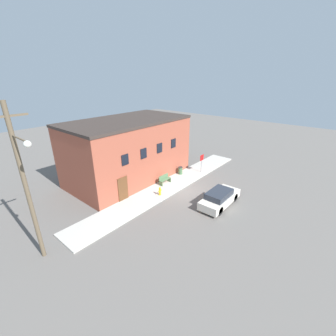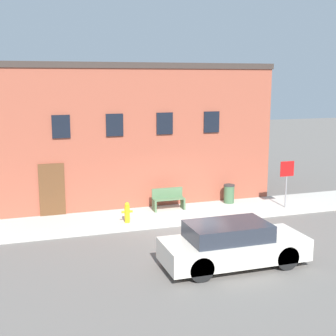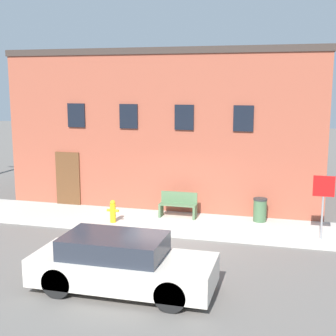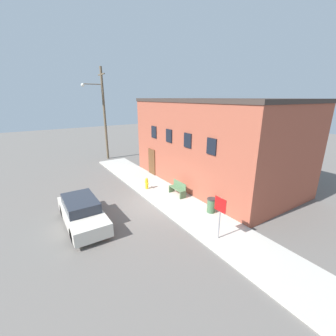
{
  "view_description": "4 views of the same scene",
  "coord_description": "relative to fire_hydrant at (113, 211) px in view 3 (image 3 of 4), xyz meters",
  "views": [
    {
      "loc": [
        -15.2,
        -11.14,
        9.98
      ],
      "look_at": [
        -0.34,
        1.31,
        2.0
      ],
      "focal_mm": 24.0,
      "sensor_mm": 36.0,
      "label": 1
    },
    {
      "loc": [
        -5.92,
        -15.88,
        5.46
      ],
      "look_at": [
        -0.34,
        1.31,
        2.0
      ],
      "focal_mm": 50.0,
      "sensor_mm": 36.0,
      "label": 2
    },
    {
      "loc": [
        3.64,
        -13.79,
        4.83
      ],
      "look_at": [
        -0.34,
        1.31,
        2.0
      ],
      "focal_mm": 50.0,
      "sensor_mm": 36.0,
      "label": 3
    },
    {
      "loc": [
        10.76,
        -5.89,
        6.17
      ],
      "look_at": [
        -0.34,
        1.31,
        2.0
      ],
      "focal_mm": 24.0,
      "sensor_mm": 36.0,
      "label": 4
    }
  ],
  "objects": [
    {
      "name": "stop_sign",
      "position": [
        6.83,
        0.0,
        0.98
      ],
      "size": [
        0.64,
        0.06,
        1.98
      ],
      "color": "gray",
      "rests_on": "sidewalk"
    },
    {
      "name": "trash_bin",
      "position": [
        4.88,
        1.41,
        0.02
      ],
      "size": [
        0.48,
        0.48,
        0.82
      ],
      "color": "#426642",
      "rests_on": "sidewalk"
    },
    {
      "name": "parked_car",
      "position": [
        2.07,
        -4.76,
        0.15
      ],
      "size": [
        4.31,
        1.67,
        1.34
      ],
      "color": "black",
      "rests_on": "ground"
    },
    {
      "name": "fire_hydrant",
      "position": [
        0.0,
        0.0,
        0.0
      ],
      "size": [
        0.42,
        0.2,
        0.79
      ],
      "color": "gold",
      "rests_on": "sidewalk"
    },
    {
      "name": "brick_building",
      "position": [
        1.02,
        5.15,
        2.55
      ],
      "size": [
        12.14,
        6.65,
        6.1
      ],
      "color": "#9E4C38",
      "rests_on": "ground"
    },
    {
      "name": "ground_plane",
      "position": [
        2.15,
        -0.73,
        -0.51
      ],
      "size": [
        80.0,
        80.0,
        0.0
      ],
      "primitive_type": "plane",
      "color": "#66605B"
    },
    {
      "name": "sidewalk",
      "position": [
        2.15,
        0.58,
        -0.45
      ],
      "size": [
        21.55,
        2.62,
        0.12
      ],
      "color": "#BCB7AD",
      "rests_on": "ground"
    },
    {
      "name": "bench",
      "position": [
        2.02,
        1.19,
        0.04
      ],
      "size": [
        1.32,
        0.44,
        0.9
      ],
      "color": "#4C6B47",
      "rests_on": "sidewalk"
    }
  ]
}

